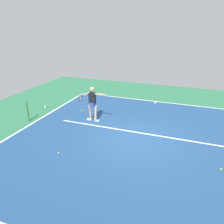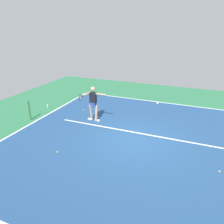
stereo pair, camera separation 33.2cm
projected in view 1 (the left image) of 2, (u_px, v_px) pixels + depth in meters
The scene contains 14 objects.
ground_plane at pixel (135, 139), 9.70m from camera, with size 19.74×19.74×0.00m, color #2D754C.
court_surface at pixel (135, 139), 9.70m from camera, with size 10.87×11.06×0.00m, color navy.
court_line_baseline_near at pixel (156, 101), 14.47m from camera, with size 10.87×0.10×0.01m, color white.
court_line_sideline_right at pixel (35, 122), 11.43m from camera, with size 0.10×11.06×0.01m, color white.
court_line_service at pixel (138, 133), 10.31m from camera, with size 8.15×0.10×0.01m, color white.
court_line_centre_mark at pixel (155, 102), 14.30m from camera, with size 0.10×0.30×0.01m, color white.
net_post at pixel (28, 112), 11.35m from camera, with size 0.09×0.09×1.07m, color #38753D.
tennis_player at pixel (92, 102), 11.18m from camera, with size 1.09×1.20×1.85m.
tennis_ball_far_corner at pixel (149, 134), 10.08m from camera, with size 0.07×0.07×0.07m, color #CCE033.
tennis_ball_near_player at pixel (92, 106), 13.56m from camera, with size 0.07×0.07×0.07m, color yellow.
tennis_ball_by_sideline at pixel (82, 110), 12.90m from camera, with size 0.07×0.07×0.07m, color #CCE033.
tennis_ball_near_service_line at pixel (221, 169), 7.66m from camera, with size 0.07×0.07×0.07m, color yellow.
tennis_ball_centre_court at pixel (59, 153), 8.62m from camera, with size 0.07×0.07×0.07m, color yellow.
water_bottle at pixel (45, 107), 13.26m from camera, with size 0.07×0.07×0.22m, color white.
Camera 1 is at (-2.02, 8.37, 4.74)m, focal length 35.13 mm.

